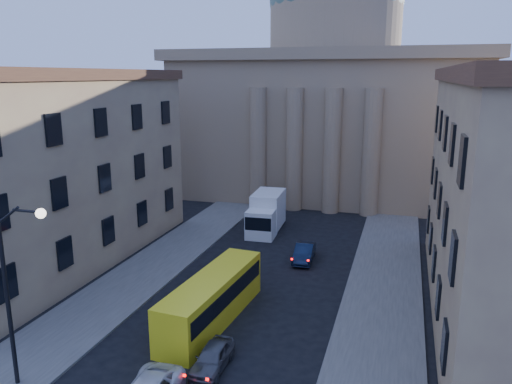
% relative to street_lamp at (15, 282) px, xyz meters
% --- Properties ---
extents(sidewalk_left, '(5.00, 60.00, 0.15)m').
position_rel_street_lamp_xyz_m(sidewalk_left, '(-1.53, 10.00, -5.21)').
color(sidewalk_left, '#54524D').
rests_on(sidewalk_left, ground).
extents(sidewalk_right, '(5.00, 60.00, 0.15)m').
position_rel_street_lamp_xyz_m(sidewalk_right, '(15.47, 10.00, -5.21)').
color(sidewalk_right, '#54524D').
rests_on(sidewalk_right, ground).
extents(church, '(68.02, 28.76, 36.60)m').
position_rel_street_lamp_xyz_m(church, '(6.97, 47.47, 6.59)').
color(church, '#907859').
rests_on(church, ground).
extents(building_left, '(11.60, 26.60, 14.70)m').
position_rel_street_lamp_xyz_m(building_left, '(-10.03, 14.00, 2.14)').
color(building_left, tan).
rests_on(building_left, ground).
extents(street_lamp, '(2.62, 0.44, 8.83)m').
position_rel_street_lamp_xyz_m(street_lamp, '(0.00, 0.00, 0.00)').
color(street_lamp, black).
rests_on(street_lamp, ground).
extents(car_right_far, '(1.49, 3.60, 1.22)m').
position_rel_street_lamp_xyz_m(car_right_far, '(7.77, 3.93, -4.68)').
color(car_right_far, '#4D4E52').
rests_on(car_right_far, ground).
extents(car_right_distant, '(1.64, 4.10, 1.33)m').
position_rel_street_lamp_xyz_m(car_right_distant, '(9.19, 19.83, -4.62)').
color(car_right_distant, black).
rests_on(car_right_distant, ground).
extents(city_bus, '(3.06, 10.05, 2.79)m').
position_rel_street_lamp_xyz_m(city_bus, '(5.95, 8.56, -3.79)').
color(city_bus, yellow).
rests_on(city_bus, ground).
extents(box_truck, '(2.82, 6.52, 3.52)m').
position_rel_street_lamp_xyz_m(box_truck, '(4.23, 26.44, -3.62)').
color(box_truck, white).
rests_on(box_truck, ground).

